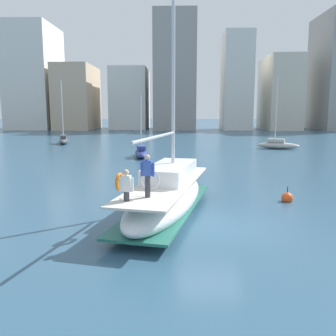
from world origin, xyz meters
TOP-DOWN VIEW (x-y plane):
  - ground_plane at (0.00, 0.00)m, footprint 400.00×400.00m
  - main_sailboat at (-1.78, 1.78)m, footprint 4.43×9.89m
  - moored_sloop_near at (11.02, 30.41)m, footprint 5.10×3.05m
  - moored_catamaran at (-17.39, 36.68)m, footprint 2.60×5.40m
  - moored_cutter_left at (-4.93, 21.91)m, footprint 1.96×5.00m
  - mooring_buoy at (4.32, 4.26)m, footprint 0.58×0.58m
  - waterfront_buildings at (-0.53, 78.95)m, footprint 86.52×17.89m

SIDE VIEW (x-z plane):
  - ground_plane at x=0.00m, z-range 0.00..0.00m
  - mooring_buoy at x=4.32m, z-range -0.27..0.62m
  - moored_cutter_left at x=-4.93m, z-range -2.55..3.58m
  - moored_sloop_near at x=11.02m, z-range -3.77..4.92m
  - moored_catamaran at x=-17.39m, z-range -3.81..4.98m
  - main_sailboat at x=-1.78m, z-range -5.16..6.97m
  - waterfront_buildings at x=-0.53m, z-range -2.14..25.74m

